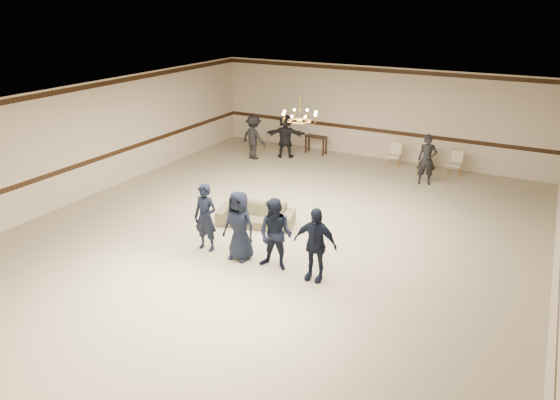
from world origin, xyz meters
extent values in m
cube|color=tan|center=(0.00, 0.00, 0.00)|extent=(12.00, 14.00, 0.01)
cube|color=#2E2019|center=(0.00, 0.00, 3.20)|extent=(12.00, 14.00, 0.01)
cube|color=beige|center=(0.00, 7.00, 1.60)|extent=(12.00, 0.01, 3.20)
cube|color=beige|center=(0.00, -7.00, 1.60)|extent=(12.00, 0.01, 3.20)
cube|color=beige|center=(-6.00, 0.00, 1.60)|extent=(0.01, 14.00, 3.20)
cube|color=black|center=(0.00, 6.99, 1.00)|extent=(12.00, 0.02, 0.14)
cube|color=black|center=(0.00, 6.99, 3.08)|extent=(12.00, 0.02, 0.14)
imported|color=black|center=(-1.01, -1.64, 0.79)|extent=(0.59, 0.40, 1.57)
imported|color=black|center=(-0.11, -1.64, 0.79)|extent=(0.78, 0.52, 1.57)
imported|color=black|center=(0.79, -1.64, 0.79)|extent=(0.80, 0.65, 1.57)
imported|color=black|center=(1.69, -1.64, 0.79)|extent=(0.94, 0.43, 1.57)
imported|color=#626041|center=(-0.71, 0.02, 0.28)|extent=(2.06, 1.25, 0.56)
imported|color=black|center=(-3.67, 4.78, 0.78)|extent=(1.11, 0.78, 1.56)
imported|color=black|center=(-2.77, 5.48, 0.78)|extent=(1.52, 0.93, 1.56)
imported|color=black|center=(2.33, 5.08, 0.78)|extent=(0.66, 0.54, 1.56)
cube|color=black|center=(-1.99, 6.42, 0.33)|extent=(0.81, 0.38, 0.66)
camera|label=1|loc=(5.30, -9.73, 5.35)|focal=31.77mm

